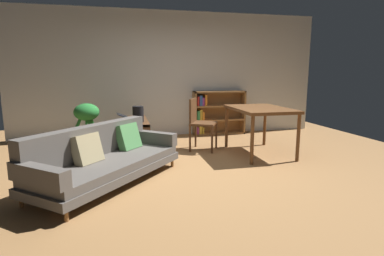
{
  "coord_description": "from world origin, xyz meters",
  "views": [
    {
      "loc": [
        -1.05,
        -4.08,
        1.38
      ],
      "look_at": [
        -0.07,
        0.2,
        0.59
      ],
      "focal_mm": 28.55,
      "sensor_mm": 36.0,
      "label": 1
    }
  ],
  "objects_px": {
    "dining_chair_near": "(200,121)",
    "potted_floor_plant": "(87,122)",
    "open_laptop": "(131,117)",
    "dining_table": "(260,112)",
    "fabric_couch": "(104,157)",
    "media_console": "(138,134)",
    "desk_speaker": "(138,114)",
    "bookshelf": "(216,112)"
  },
  "relations": [
    {
      "from": "open_laptop",
      "to": "desk_speaker",
      "type": "relative_size",
      "value": 1.68
    },
    {
      "from": "desk_speaker",
      "to": "potted_floor_plant",
      "type": "bearing_deg",
      "value": 157.65
    },
    {
      "from": "dining_table",
      "to": "media_console",
      "type": "bearing_deg",
      "value": 156.22
    },
    {
      "from": "dining_chair_near",
      "to": "media_console",
      "type": "bearing_deg",
      "value": 159.95
    },
    {
      "from": "desk_speaker",
      "to": "dining_table",
      "type": "distance_m",
      "value": 2.11
    },
    {
      "from": "media_console",
      "to": "bookshelf",
      "type": "height_order",
      "value": "bookshelf"
    },
    {
      "from": "desk_speaker",
      "to": "potted_floor_plant",
      "type": "distance_m",
      "value": 0.99
    },
    {
      "from": "media_console",
      "to": "dining_table",
      "type": "bearing_deg",
      "value": -23.78
    },
    {
      "from": "open_laptop",
      "to": "dining_chair_near",
      "type": "height_order",
      "value": "dining_chair_near"
    },
    {
      "from": "desk_speaker",
      "to": "bookshelf",
      "type": "distance_m",
      "value": 2.2
    },
    {
      "from": "bookshelf",
      "to": "fabric_couch",
      "type": "bearing_deg",
      "value": -130.48
    },
    {
      "from": "open_laptop",
      "to": "potted_floor_plant",
      "type": "xyz_separation_m",
      "value": [
        -0.78,
        -0.1,
        -0.05
      ]
    },
    {
      "from": "desk_speaker",
      "to": "bookshelf",
      "type": "relative_size",
      "value": 0.24
    },
    {
      "from": "desk_speaker",
      "to": "dining_chair_near",
      "type": "xyz_separation_m",
      "value": [
        1.08,
        -0.12,
        -0.14
      ]
    },
    {
      "from": "media_console",
      "to": "dining_table",
      "type": "distance_m",
      "value": 2.26
    },
    {
      "from": "potted_floor_plant",
      "to": "bookshelf",
      "type": "bearing_deg",
      "value": 17.72
    },
    {
      "from": "potted_floor_plant",
      "to": "dining_chair_near",
      "type": "xyz_separation_m",
      "value": [
        1.98,
        -0.49,
        0.03
      ]
    },
    {
      "from": "media_console",
      "to": "dining_table",
      "type": "xyz_separation_m",
      "value": [
        2.02,
        -0.89,
        0.46
      ]
    },
    {
      "from": "potted_floor_plant",
      "to": "dining_chair_near",
      "type": "relative_size",
      "value": 0.91
    },
    {
      "from": "potted_floor_plant",
      "to": "dining_table",
      "type": "relative_size",
      "value": 0.67
    },
    {
      "from": "fabric_couch",
      "to": "open_laptop",
      "type": "xyz_separation_m",
      "value": [
        0.39,
        1.95,
        0.23
      ]
    },
    {
      "from": "dining_chair_near",
      "to": "potted_floor_plant",
      "type": "bearing_deg",
      "value": 166.09
    },
    {
      "from": "open_laptop",
      "to": "desk_speaker",
      "type": "distance_m",
      "value": 0.49
    },
    {
      "from": "open_laptop",
      "to": "dining_table",
      "type": "xyz_separation_m",
      "value": [
        2.14,
        -1.08,
        0.16
      ]
    },
    {
      "from": "media_console",
      "to": "potted_floor_plant",
      "type": "distance_m",
      "value": 0.93
    },
    {
      "from": "dining_chair_near",
      "to": "desk_speaker",
      "type": "bearing_deg",
      "value": 173.63
    },
    {
      "from": "open_laptop",
      "to": "bookshelf",
      "type": "relative_size",
      "value": 0.4
    },
    {
      "from": "fabric_couch",
      "to": "dining_table",
      "type": "distance_m",
      "value": 2.71
    },
    {
      "from": "media_console",
      "to": "bookshelf",
      "type": "distance_m",
      "value": 2.06
    },
    {
      "from": "potted_floor_plant",
      "to": "dining_table",
      "type": "xyz_separation_m",
      "value": [
        2.92,
        -0.99,
        0.21
      ]
    },
    {
      "from": "fabric_couch",
      "to": "desk_speaker",
      "type": "height_order",
      "value": "desk_speaker"
    },
    {
      "from": "dining_table",
      "to": "bookshelf",
      "type": "bearing_deg",
      "value": 96.54
    },
    {
      "from": "desk_speaker",
      "to": "dining_chair_near",
      "type": "relative_size",
      "value": 0.3
    },
    {
      "from": "open_laptop",
      "to": "fabric_couch",
      "type": "bearing_deg",
      "value": -101.4
    },
    {
      "from": "open_laptop",
      "to": "dining_table",
      "type": "relative_size",
      "value": 0.37
    },
    {
      "from": "desk_speaker",
      "to": "dining_table",
      "type": "height_order",
      "value": "desk_speaker"
    },
    {
      "from": "dining_table",
      "to": "dining_chair_near",
      "type": "bearing_deg",
      "value": 152.14
    },
    {
      "from": "fabric_couch",
      "to": "media_console",
      "type": "xyz_separation_m",
      "value": [
        0.51,
        1.76,
        -0.07
      ]
    },
    {
      "from": "fabric_couch",
      "to": "desk_speaker",
      "type": "bearing_deg",
      "value": 70.89
    },
    {
      "from": "desk_speaker",
      "to": "potted_floor_plant",
      "type": "relative_size",
      "value": 0.33
    },
    {
      "from": "dining_chair_near",
      "to": "bookshelf",
      "type": "xyz_separation_m",
      "value": [
        0.72,
        1.36,
        -0.04
      ]
    },
    {
      "from": "dining_chair_near",
      "to": "bookshelf",
      "type": "bearing_deg",
      "value": 61.9
    }
  ]
}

